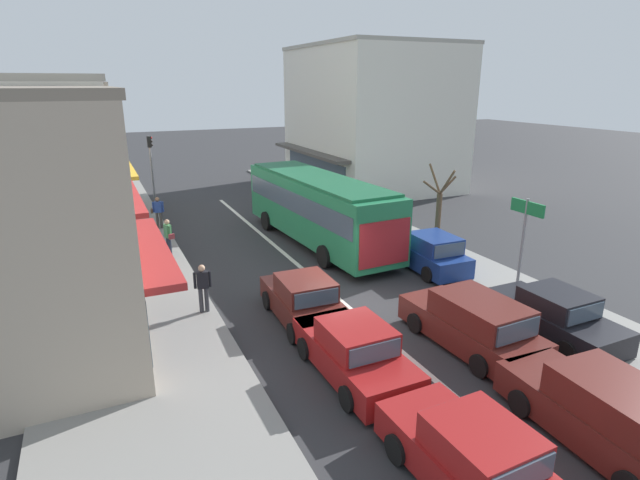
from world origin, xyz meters
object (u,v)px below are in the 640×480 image
(pedestrian_with_handbag_near, at_px, (158,211))
(pedestrian_browsing_midblock, at_px, (168,235))
(sedan_adjacent_lane_trail, at_px, (477,463))
(sedan_behind_bus_mid, at_px, (305,301))
(parked_sedan_kerb_front, at_px, (554,316))
(directional_road_sign, at_px, (525,225))
(sedan_queue_far_back, at_px, (354,352))
(street_tree_right, at_px, (438,214))
(wagon_adjacent_lane_lead, at_px, (608,416))
(pedestrian_far_walker, at_px, (203,285))
(city_bus, at_px, (318,205))
(parked_hatchback_kerb_second, at_px, (430,254))
(traffic_light_downstreet, at_px, (151,158))
(parked_sedan_kerb_third, at_px, (358,220))
(wagon_behind_bus_near, at_px, (473,324))

(pedestrian_with_handbag_near, relative_size, pedestrian_browsing_midblock, 1.00)
(sedan_adjacent_lane_trail, relative_size, sedan_behind_bus_mid, 1.00)
(parked_sedan_kerb_front, bearing_deg, pedestrian_browsing_midblock, 128.25)
(sedan_behind_bus_mid, distance_m, directional_road_sign, 7.95)
(sedan_adjacent_lane_trail, xyz_separation_m, parked_sedan_kerb_front, (6.26, 3.78, 0.00))
(sedan_queue_far_back, xyz_separation_m, street_tree_right, (8.07, 7.21, 1.13))
(sedan_queue_far_back, height_order, pedestrian_browsing_midblock, pedestrian_browsing_midblock)
(wagon_adjacent_lane_lead, bearing_deg, pedestrian_with_handbag_near, 107.03)
(sedan_queue_far_back, height_order, pedestrian_far_walker, pedestrian_far_walker)
(sedan_adjacent_lane_trail, bearing_deg, sedan_queue_far_back, 92.09)
(city_bus, distance_m, sedan_queue_far_back, 11.29)
(parked_hatchback_kerb_second, bearing_deg, pedestrian_browsing_midblock, 148.30)
(traffic_light_downstreet, height_order, pedestrian_far_walker, traffic_light_downstreet)
(parked_sedan_kerb_third, bearing_deg, city_bus, -162.52)
(pedestrian_browsing_midblock, bearing_deg, wagon_adjacent_lane_lead, -67.81)
(parked_sedan_kerb_front, xyz_separation_m, pedestrian_far_walker, (-9.22, 5.75, 0.40))
(parked_sedan_kerb_third, xyz_separation_m, traffic_light_downstreet, (-8.55, 11.23, 2.19))
(directional_road_sign, xyz_separation_m, street_tree_right, (0.47, 5.26, -0.89))
(parked_hatchback_kerb_second, height_order, pedestrian_with_handbag_near, pedestrian_with_handbag_near)
(wagon_adjacent_lane_lead, height_order, street_tree_right, street_tree_right)
(traffic_light_downstreet, distance_m, pedestrian_browsing_midblock, 11.50)
(parked_sedan_kerb_front, bearing_deg, parked_hatchback_kerb_second, 89.72)
(sedan_queue_far_back, bearing_deg, traffic_light_downstreet, 95.53)
(wagon_adjacent_lane_lead, relative_size, street_tree_right, 1.17)
(pedestrian_browsing_midblock, bearing_deg, sedan_queue_far_back, -75.25)
(wagon_behind_bus_near, xyz_separation_m, pedestrian_with_handbag_near, (-6.55, 16.12, 0.32))
(traffic_light_downstreet, relative_size, street_tree_right, 1.08)
(wagon_behind_bus_near, xyz_separation_m, street_tree_right, (4.32, 7.36, 1.05))
(pedestrian_with_handbag_near, bearing_deg, traffic_light_downstreet, 84.81)
(pedestrian_with_handbag_near, distance_m, pedestrian_browsing_midblock, 4.68)
(parked_hatchback_kerb_second, relative_size, pedestrian_browsing_midblock, 2.30)
(pedestrian_browsing_midblock, distance_m, pedestrian_far_walker, 6.17)
(street_tree_right, bearing_deg, parked_sedan_kerb_third, 112.15)
(city_bus, distance_m, street_tree_right, 5.48)
(parked_sedan_kerb_front, bearing_deg, city_bus, 103.42)
(street_tree_right, xyz_separation_m, pedestrian_with_handbag_near, (-10.87, 8.76, -0.72))
(sedan_queue_far_back, height_order, street_tree_right, street_tree_right)
(wagon_behind_bus_near, height_order, pedestrian_browsing_midblock, pedestrian_browsing_midblock)
(pedestrian_with_handbag_near, bearing_deg, parked_hatchback_kerb_second, -48.62)
(sedan_behind_bus_mid, height_order, parked_sedan_kerb_front, same)
(sedan_adjacent_lane_trail, xyz_separation_m, parked_sedan_kerb_third, (6.20, 15.80, 0.00))
(wagon_behind_bus_near, bearing_deg, parked_hatchback_kerb_second, 64.37)
(parked_hatchback_kerb_second, distance_m, pedestrian_far_walker, 9.26)
(city_bus, bearing_deg, wagon_behind_bus_near, -89.97)
(parked_sedan_kerb_front, xyz_separation_m, street_tree_right, (1.65, 7.83, 1.13))
(sedan_adjacent_lane_trail, bearing_deg, wagon_behind_bus_near, 49.84)
(sedan_adjacent_lane_trail, bearing_deg, sedan_behind_bus_mid, 90.76)
(parked_hatchback_kerb_second, relative_size, pedestrian_far_walker, 2.30)
(street_tree_right, height_order, pedestrian_far_walker, street_tree_right)
(wagon_adjacent_lane_lead, xyz_separation_m, pedestrian_with_handbag_near, (-6.28, 20.52, 0.32))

